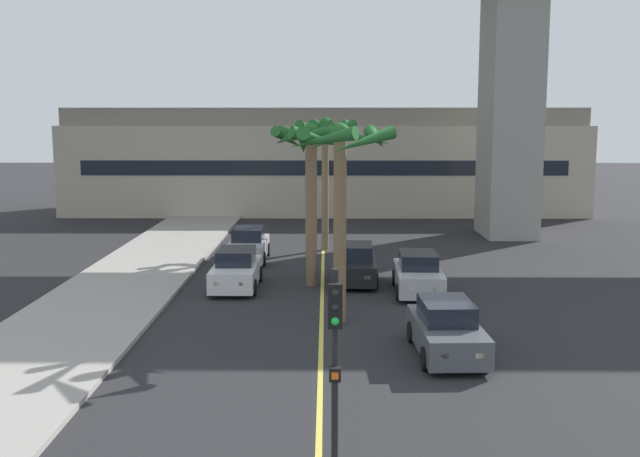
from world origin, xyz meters
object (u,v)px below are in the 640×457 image
at_px(car_queue_second, 418,274).
at_px(palm_tree_mid_median, 311,160).
at_px(car_queue_third, 236,270).
at_px(car_queue_fifth, 355,265).
at_px(car_queue_front, 248,245).
at_px(palm_tree_far_median, 341,164).
at_px(palm_tree_near_median, 325,140).
at_px(car_queue_fourth, 447,330).
at_px(traffic_light_median_near, 335,356).

relative_size(car_queue_second, palm_tree_mid_median, 0.64).
relative_size(car_queue_third, car_queue_fifth, 0.99).
distance_m(car_queue_front, palm_tree_far_median, 12.33).
bearing_deg(palm_tree_far_median, car_queue_third, 129.89).
distance_m(car_queue_second, palm_tree_near_median, 11.30).
distance_m(car_queue_second, palm_tree_far_median, 6.84).
distance_m(car_queue_front, car_queue_fourth, 15.97).
height_order(palm_tree_near_median, palm_tree_mid_median, palm_tree_near_median).
bearing_deg(palm_tree_near_median, car_queue_fourth, -78.52).
bearing_deg(palm_tree_far_median, car_queue_second, 53.04).
relative_size(car_queue_fifth, palm_tree_near_median, 0.62).
bearing_deg(car_queue_second, palm_tree_near_median, 110.83).
xyz_separation_m(car_queue_fourth, traffic_light_median_near, (-3.29, -8.46, 1.99)).
bearing_deg(palm_tree_near_median, car_queue_fifth, -80.66).
relative_size(car_queue_second, palm_tree_near_median, 0.62).
distance_m(car_queue_third, car_queue_fifth, 4.92).
bearing_deg(car_queue_fourth, car_queue_second, 89.08).
bearing_deg(car_queue_second, car_queue_front, 137.77).
relative_size(car_queue_second, car_queue_fifth, 1.00).
distance_m(car_queue_fourth, car_queue_fifth, 9.87).
distance_m(car_queue_fifth, palm_tree_far_median, 7.55).
distance_m(car_queue_front, car_queue_fifth, 6.77).
height_order(traffic_light_median_near, palm_tree_near_median, palm_tree_near_median).
height_order(car_queue_second, car_queue_fourth, same).
bearing_deg(palm_tree_near_median, car_queue_second, -69.17).
distance_m(traffic_light_median_near, palm_tree_near_median, 25.83).
distance_m(car_queue_third, palm_tree_near_median, 10.66).
bearing_deg(car_queue_fourth, palm_tree_mid_median, 114.32).
bearing_deg(palm_tree_near_median, car_queue_third, -111.84).
xyz_separation_m(palm_tree_mid_median, palm_tree_far_median, (1.08, -5.37, 0.15)).
distance_m(palm_tree_mid_median, palm_tree_far_median, 5.48).
bearing_deg(car_queue_second, traffic_light_median_near, -101.92).
bearing_deg(palm_tree_mid_median, car_queue_second, -16.74).
bearing_deg(car_queue_second, car_queue_third, 174.22).
bearing_deg(palm_tree_far_median, palm_tree_mid_median, 101.34).
relative_size(car_queue_fourth, traffic_light_median_near, 0.99).
relative_size(car_queue_third, palm_tree_mid_median, 0.63).
distance_m(traffic_light_median_near, palm_tree_mid_median, 17.59).
height_order(car_queue_third, palm_tree_mid_median, palm_tree_mid_median).
distance_m(car_queue_third, car_queue_fourth, 10.96).
bearing_deg(palm_tree_near_median, car_queue_front, -141.27).
xyz_separation_m(car_queue_second, car_queue_third, (-7.14, 0.72, 0.00)).
xyz_separation_m(car_queue_front, palm_tree_mid_median, (3.08, -5.33, 4.35)).
bearing_deg(palm_tree_near_median, palm_tree_far_median, -87.81).
distance_m(car_queue_second, car_queue_fourth, 7.70).
relative_size(car_queue_third, traffic_light_median_near, 0.98).
xyz_separation_m(palm_tree_near_median, palm_tree_far_median, (0.52, -13.62, -0.41)).
xyz_separation_m(car_queue_front, car_queue_third, (0.12, -5.86, 0.00)).
distance_m(car_queue_front, palm_tree_mid_median, 7.54).
distance_m(traffic_light_median_near, palm_tree_far_median, 12.31).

